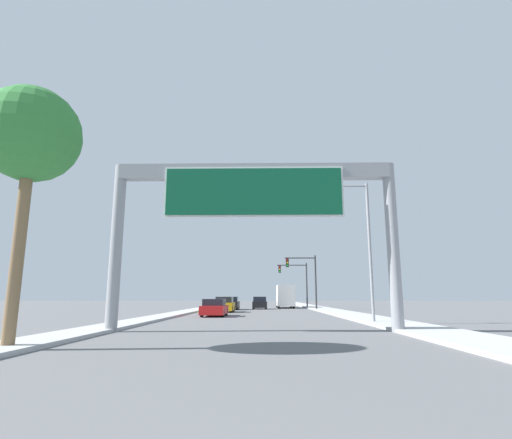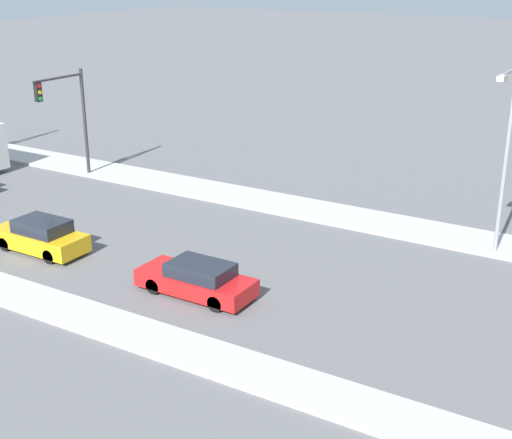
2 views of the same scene
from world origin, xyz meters
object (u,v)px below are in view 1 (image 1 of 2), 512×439
(truck_box_primary, at_px, (285,296))
(traffic_light_near_intersection, at_px, (306,273))
(car_near_right, at_px, (225,305))
(street_lamp_right, at_px, (363,238))
(traffic_light_mid_block, at_px, (297,277))
(car_mid_right, at_px, (231,304))
(palm_tree_foreground, at_px, (31,137))
(sign_gantry, at_px, (254,202))
(car_far_right, at_px, (260,303))
(car_mid_left, at_px, (215,308))

(truck_box_primary, bearing_deg, traffic_light_near_intersection, -75.58)
(car_near_right, height_order, street_lamp_right, street_lamp_right)
(car_near_right, relative_size, traffic_light_mid_block, 0.71)
(street_lamp_right, bearing_deg, car_mid_right, 111.10)
(car_mid_right, relative_size, palm_tree_foreground, 0.56)
(sign_gantry, bearing_deg, palm_tree_foreground, -139.20)
(palm_tree_foreground, bearing_deg, car_mid_right, 84.44)
(sign_gantry, bearing_deg, traffic_light_mid_block, 82.32)
(car_near_right, xyz_separation_m, traffic_light_near_intersection, (9.11, 6.88, 3.57))
(car_mid_right, relative_size, street_lamp_right, 0.56)
(car_far_right, distance_m, palm_tree_foreground, 41.12)
(car_mid_right, bearing_deg, car_near_right, -90.00)
(car_mid_left, relative_size, car_mid_right, 1.02)
(car_near_right, bearing_deg, truck_box_primary, 65.13)
(car_near_right, relative_size, street_lamp_right, 0.54)
(traffic_light_near_intersection, bearing_deg, traffic_light_mid_block, 91.19)
(sign_gantry, bearing_deg, car_far_right, 90.00)
(street_lamp_right, bearing_deg, traffic_light_mid_block, 91.74)
(car_mid_right, xyz_separation_m, truck_box_primary, (7.00, 6.95, 0.85))
(palm_tree_foreground, bearing_deg, truck_box_primary, 76.53)
(traffic_light_near_intersection, bearing_deg, sign_gantry, -100.57)
(sign_gantry, height_order, truck_box_primary, sign_gantry)
(traffic_light_mid_block, height_order, palm_tree_foreground, palm_tree_foreground)
(car_mid_right, distance_m, truck_box_primary, 9.90)
(car_far_right, height_order, traffic_light_mid_block, traffic_light_mid_block)
(car_near_right, distance_m, street_lamp_right, 20.72)
(car_near_right, xyz_separation_m, palm_tree_foreground, (-3.66, -29.40, 5.96))
(car_near_right, xyz_separation_m, traffic_light_mid_block, (8.91, 16.88, 3.55))
(car_far_right, height_order, truck_box_primary, truck_box_primary)
(truck_box_primary, relative_size, traffic_light_near_intersection, 1.23)
(car_near_right, height_order, traffic_light_mid_block, traffic_light_mid_block)
(car_far_right, bearing_deg, car_mid_right, -144.57)
(traffic_light_near_intersection, bearing_deg, car_far_right, 146.13)
(car_mid_right, bearing_deg, traffic_light_near_intersection, -7.99)
(car_near_right, height_order, car_far_right, car_far_right)
(car_far_right, relative_size, street_lamp_right, 0.50)
(car_mid_left, distance_m, street_lamp_right, 14.11)
(car_mid_left, bearing_deg, truck_box_primary, 73.58)
(truck_box_primary, relative_size, street_lamp_right, 0.94)
(traffic_light_near_intersection, bearing_deg, car_near_right, -142.97)
(sign_gantry, relative_size, car_mid_right, 2.87)
(car_mid_right, bearing_deg, traffic_light_mid_block, 44.40)
(sign_gantry, height_order, street_lamp_right, street_lamp_right)
(street_lamp_right, bearing_deg, palm_tree_foreground, -139.19)
(sign_gantry, distance_m, car_near_right, 24.07)
(car_near_right, distance_m, palm_tree_foreground, 30.22)
(car_near_right, xyz_separation_m, street_lamp_right, (9.96, -17.65, 4.32))
(car_near_right, xyz_separation_m, car_far_right, (3.50, 10.64, 0.00))
(traffic_light_mid_block, height_order, street_lamp_right, street_lamp_right)
(traffic_light_near_intersection, height_order, palm_tree_foreground, palm_tree_foreground)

